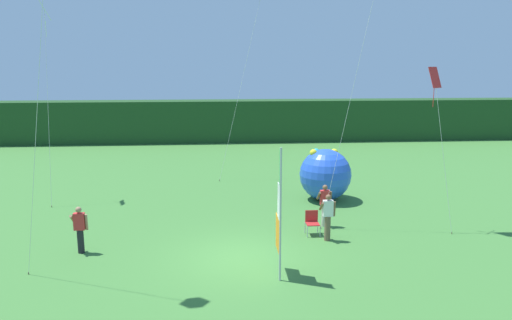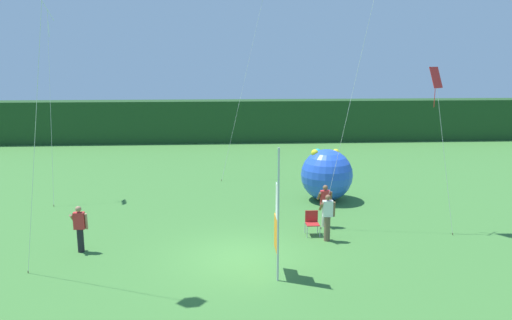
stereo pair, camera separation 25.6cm
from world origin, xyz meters
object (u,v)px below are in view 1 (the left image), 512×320
at_px(person_far_left, 80,228).
at_px(kite_white_diamond_4, 45,18).
at_px(folding_chair, 312,221).
at_px(kite_red_diamond_2, 436,85).
at_px(banner_flag, 279,215).
at_px(person_mid_field, 328,216).
at_px(inflatable_balloon, 325,175).
at_px(person_near_banner, 325,204).

relative_size(person_far_left, kite_white_diamond_4, 0.18).
bearing_deg(folding_chair, kite_red_diamond_2, 6.79).
relative_size(banner_flag, person_mid_field, 2.33).
bearing_deg(banner_flag, kite_white_diamond_4, 133.99).
distance_m(person_mid_field, kite_white_diamond_4, 15.40).
distance_m(inflatable_balloon, kite_white_diamond_4, 14.61).
bearing_deg(kite_white_diamond_4, banner_flag, -46.01).
bearing_deg(kite_red_diamond_2, kite_white_diamond_4, 160.35).
bearing_deg(banner_flag, person_far_left, 159.75).
relative_size(person_near_banner, kite_white_diamond_4, 0.18).
distance_m(person_near_banner, folding_chair, 1.15).
xyz_separation_m(folding_chair, kite_red_diamond_2, (4.67, 0.56, 5.00)).
distance_m(person_mid_field, person_far_left, 8.62).
distance_m(person_far_left, kite_red_diamond_2, 13.78).
xyz_separation_m(person_far_left, folding_chair, (8.18, 1.20, -0.35)).
distance_m(person_near_banner, kite_white_diamond_4, 14.95).
height_order(banner_flag, person_near_banner, banner_flag).
height_order(person_far_left, folding_chair, person_far_left).
bearing_deg(person_far_left, person_near_banner, 13.16).
height_order(folding_chair, kite_red_diamond_2, kite_red_diamond_2).
bearing_deg(person_far_left, folding_chair, 8.37).
bearing_deg(folding_chair, kite_white_diamond_4, 150.92).
bearing_deg(person_far_left, person_mid_field, 3.38).
height_order(person_mid_field, kite_white_diamond_4, kite_white_diamond_4).
bearing_deg(kite_red_diamond_2, inflatable_balloon, 128.17).
height_order(person_near_banner, person_mid_field, person_mid_field).
bearing_deg(kite_white_diamond_4, kite_red_diamond_2, -19.65).
bearing_deg(kite_white_diamond_4, person_near_banner, -24.35).
relative_size(person_far_left, folding_chair, 1.82).
relative_size(person_far_left, inflatable_balloon, 0.67).
xyz_separation_m(person_mid_field, kite_white_diamond_4, (-11.61, 6.91, 7.38)).
xyz_separation_m(person_mid_field, person_far_left, (-8.61, -0.51, -0.06)).
bearing_deg(person_mid_field, person_far_left, -176.62).
height_order(kite_red_diamond_2, kite_white_diamond_4, kite_white_diamond_4).
xyz_separation_m(inflatable_balloon, kite_red_diamond_2, (3.18, -4.04, 4.30)).
distance_m(person_mid_field, folding_chair, 0.91).
relative_size(folding_chair, kite_white_diamond_4, 0.10).
distance_m(person_mid_field, kite_red_diamond_2, 6.38).
bearing_deg(inflatable_balloon, kite_red_diamond_2, -51.83).
height_order(person_near_banner, inflatable_balloon, inflatable_balloon).
bearing_deg(banner_flag, person_mid_field, 53.48).
distance_m(banner_flag, kite_white_diamond_4, 15.05).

